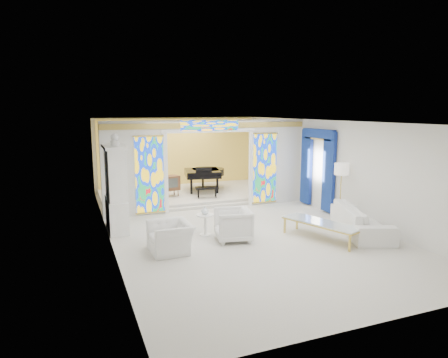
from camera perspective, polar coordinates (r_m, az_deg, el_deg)
name	(u,v)px	position (r m, az deg, el deg)	size (l,w,h in m)	color
floor	(232,224)	(11.87, 1.09, -6.42)	(12.00, 12.00, 0.00)	silver
ceiling	(232,122)	(11.40, 1.14, 8.21)	(7.00, 12.00, 0.02)	white
wall_back	(178,153)	(17.19, -6.53, 3.71)	(7.00, 0.02, 3.00)	silver
wall_front	(383,233)	(6.54, 21.71, -7.13)	(7.00, 0.02, 3.00)	silver
wall_left	(106,182)	(10.73, -16.45, -0.36)	(0.02, 12.00, 3.00)	silver
wall_right	(333,168)	(13.26, 15.25, 1.59)	(0.02, 12.00, 3.00)	silver
partition_wall	(209,160)	(13.37, -2.14, 2.67)	(7.00, 0.22, 3.00)	silver
stained_glass_left	(150,175)	(12.80, -10.59, 0.58)	(0.90, 0.04, 2.40)	gold
stained_glass_right	(265,168)	(14.11, 5.83, 1.56)	(0.90, 0.04, 2.40)	gold
stained_glass_transom	(210,125)	(13.17, -2.02, 7.65)	(2.00, 0.04, 0.34)	gold
alcove_platform	(192,194)	(15.61, -4.64, -2.13)	(6.80, 3.80, 0.18)	silver
gold_curtain_back	(179,153)	(17.08, -6.42, 3.67)	(6.70, 0.10, 2.90)	#EDD252
chandelier	(197,131)	(15.25, -3.93, 6.93)	(0.48, 0.48, 0.30)	gold
blue_drapes	(317,163)	(13.75, 13.21, 2.30)	(0.14, 1.85, 2.65)	navy
china_cabinet	(116,189)	(11.39, -15.21, -1.41)	(0.56, 1.46, 2.72)	white
armchair_left	(170,237)	(9.64, -7.68, -8.24)	(1.08, 0.94, 0.70)	white
armchair_right	(233,225)	(10.32, 1.31, -6.57)	(0.88, 0.90, 0.82)	white
sofa	(361,220)	(11.53, 19.02, -5.53)	(2.57, 1.01, 0.75)	white
side_table	(205,222)	(10.74, -2.72, -6.09)	(0.51, 0.51, 0.58)	white
vase	(205,210)	(10.65, -2.73, -4.50)	(0.20, 0.20, 0.21)	silver
coffee_table	(321,223)	(10.67, 13.75, -6.18)	(1.35, 2.21, 0.47)	white
floor_lamp	(342,172)	(12.41, 16.44, 0.99)	(0.48, 0.48, 1.76)	gold
grand_piano	(205,173)	(15.79, -2.73, 0.85)	(1.87, 2.58, 1.00)	black
tv_console	(170,183)	(14.75, -7.76, -0.58)	(0.74, 0.58, 0.76)	#54351E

